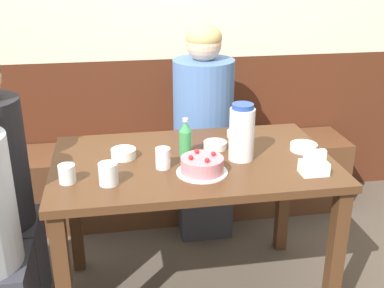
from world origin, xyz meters
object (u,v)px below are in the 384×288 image
object	(u,v)px
bowl_side_dish	(304,147)
bowl_rice_small	(124,153)
person_teal_shirt	(203,136)
water_pitcher	(242,133)
glass_shot_small	(67,174)
bowl_sauce_shallow	(215,145)
glass_tumbler_short	(163,158)
napkin_holder	(314,165)
bowl_soup_white	(239,134)
soju_bottle	(185,138)
bench_seat	(171,180)
glass_water_tall	(108,174)
birthday_cake	(202,166)

from	to	relation	value
bowl_side_dish	bowl_rice_small	bearing A→B (deg)	176.50
bowl_rice_small	person_teal_shirt	distance (m)	0.76
water_pitcher	person_teal_shirt	size ratio (longest dim) A/B	0.20
bowl_rice_small	person_teal_shirt	size ratio (longest dim) A/B	0.09
water_pitcher	glass_shot_small	world-z (taller)	water_pitcher
bowl_rice_small	glass_shot_small	xyz separation A→B (m)	(-0.23, -0.21, 0.02)
bowl_rice_small	bowl_sauce_shallow	world-z (taller)	bowl_rice_small
water_pitcher	glass_tumbler_short	distance (m)	0.36
napkin_holder	bowl_soup_white	bearing A→B (deg)	112.58
soju_bottle	person_teal_shirt	xyz separation A→B (m)	(0.19, 0.59, -0.22)
glass_tumbler_short	water_pitcher	bearing A→B (deg)	6.34
glass_shot_small	person_teal_shirt	xyz separation A→B (m)	(0.70, 0.78, -0.18)
napkin_holder	glass_shot_small	bearing A→B (deg)	174.96
glass_shot_small	bench_seat	bearing A→B (deg)	61.60
bowl_side_dish	bowl_soup_white	bearing A→B (deg)	138.56
bowl_side_dish	glass_water_tall	xyz separation A→B (m)	(-0.89, -0.20, 0.03)
bench_seat	soju_bottle	bearing A→B (deg)	-91.82
birthday_cake	soju_bottle	bearing A→B (deg)	101.44
napkin_holder	bowl_soup_white	distance (m)	0.51
glass_tumbler_short	glass_water_tall	bearing A→B (deg)	-152.86
person_teal_shirt	water_pitcher	bearing A→B (deg)	3.55
bowl_sauce_shallow	napkin_holder	bearing A→B (deg)	-44.74
glass_water_tall	soju_bottle	bearing A→B (deg)	34.19
birthday_cake	glass_water_tall	size ratio (longest dim) A/B	2.42
glass_tumbler_short	bowl_side_dish	bearing A→B (deg)	7.31
water_pitcher	glass_shot_small	xyz separation A→B (m)	(-0.74, -0.11, -0.09)
bowl_soup_white	bowl_sauce_shallow	bearing A→B (deg)	-138.70
napkin_holder	person_teal_shirt	bearing A→B (deg)	108.84
bowl_rice_small	bowl_sauce_shallow	size ratio (longest dim) A/B	1.02
bowl_side_dish	bowl_sauce_shallow	distance (m)	0.41
water_pitcher	bowl_soup_white	size ratio (longest dim) A/B	2.17
soju_bottle	glass_tumbler_short	world-z (taller)	soju_bottle
bench_seat	bowl_rice_small	world-z (taller)	bowl_rice_small
napkin_holder	glass_tumbler_short	distance (m)	0.63
bowl_rice_small	soju_bottle	bearing A→B (deg)	-3.99
bench_seat	bowl_rice_small	xyz separation A→B (m)	(-0.30, -0.77, 0.53)
bowl_rice_small	glass_water_tall	xyz separation A→B (m)	(-0.07, -0.25, 0.02)
bench_seat	bowl_sauce_shallow	world-z (taller)	bowl_sauce_shallow
napkin_holder	bench_seat	bearing A→B (deg)	113.58
napkin_holder	glass_tumbler_short	world-z (taller)	napkin_holder
glass_tumbler_short	glass_shot_small	bearing A→B (deg)	-169.18
bowl_rice_small	person_teal_shirt	bearing A→B (deg)	50.60
napkin_holder	glass_tumbler_short	xyz separation A→B (m)	(-0.60, 0.16, 0.01)
birthday_cake	glass_shot_small	world-z (taller)	birthday_cake
bowl_side_dish	water_pitcher	bearing A→B (deg)	-171.61
bowl_rice_small	glass_water_tall	size ratio (longest dim) A/B	1.25
bowl_rice_small	glass_shot_small	world-z (taller)	glass_shot_small
water_pitcher	glass_tumbler_short	world-z (taller)	water_pitcher
birthday_cake	bowl_soup_white	bearing A→B (deg)	56.13
bowl_sauce_shallow	water_pitcher	bearing A→B (deg)	-57.81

